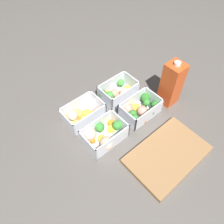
{
  "coord_description": "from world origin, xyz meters",
  "views": [
    {
      "loc": [
        0.35,
        0.41,
        0.69
      ],
      "look_at": [
        0.0,
        0.0,
        0.02
      ],
      "focal_mm": 35.0,
      "sensor_mm": 36.0,
      "label": 1
    }
  ],
  "objects_px": {
    "container_near_left": "(117,92)",
    "container_far_left": "(140,109)",
    "container_far_right": "(103,135)",
    "juice_carton": "(172,84)",
    "container_near_right": "(83,115)"
  },
  "relations": [
    {
      "from": "container_near_left",
      "to": "container_far_left",
      "type": "relative_size",
      "value": 1.0
    },
    {
      "from": "container_far_left",
      "to": "container_far_right",
      "type": "xyz_separation_m",
      "value": [
        0.19,
        -0.0,
        0.0
      ]
    },
    {
      "from": "container_far_right",
      "to": "juice_carton",
      "type": "bearing_deg",
      "value": 174.96
    },
    {
      "from": "container_far_left",
      "to": "container_far_right",
      "type": "distance_m",
      "value": 0.19
    },
    {
      "from": "container_far_right",
      "to": "juice_carton",
      "type": "xyz_separation_m",
      "value": [
        -0.33,
        0.03,
        0.07
      ]
    },
    {
      "from": "container_near_left",
      "to": "container_far_left",
      "type": "height_order",
      "value": "same"
    },
    {
      "from": "container_near_left",
      "to": "container_far_right",
      "type": "height_order",
      "value": "same"
    },
    {
      "from": "container_near_right",
      "to": "container_far_left",
      "type": "bearing_deg",
      "value": 145.63
    },
    {
      "from": "container_far_left",
      "to": "container_far_right",
      "type": "height_order",
      "value": "same"
    },
    {
      "from": "container_near_right",
      "to": "container_near_left",
      "type": "bearing_deg",
      "value": -179.63
    },
    {
      "from": "container_near_left",
      "to": "container_near_right",
      "type": "distance_m",
      "value": 0.18
    },
    {
      "from": "container_far_left",
      "to": "container_far_right",
      "type": "relative_size",
      "value": 1.0
    },
    {
      "from": "juice_carton",
      "to": "container_far_left",
      "type": "bearing_deg",
      "value": -11.14
    },
    {
      "from": "container_near_left",
      "to": "container_far_right",
      "type": "bearing_deg",
      "value": 34.8
    },
    {
      "from": "container_far_left",
      "to": "juice_carton",
      "type": "bearing_deg",
      "value": 168.86
    }
  ]
}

